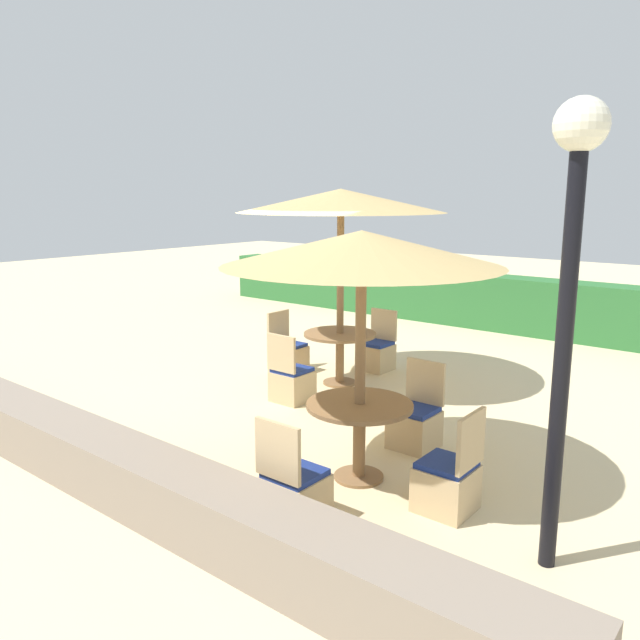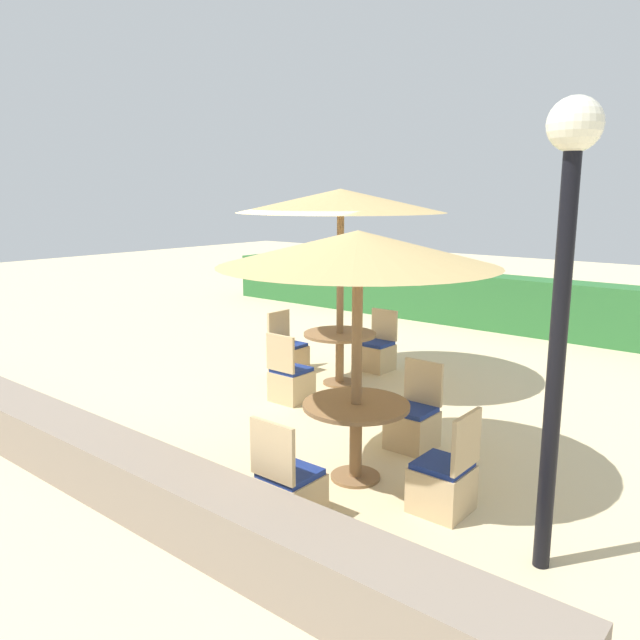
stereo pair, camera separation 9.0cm
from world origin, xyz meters
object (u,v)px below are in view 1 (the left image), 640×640
(patio_chair_front_right_east, at_px, (448,482))
(patio_chair_center_west, at_px, (288,355))
(parasol_center, at_px, (341,202))
(patio_chair_center_south, at_px, (291,382))
(parasol_front_right, at_px, (362,249))
(patio_chair_front_right_south, at_px, (294,492))
(lamp_post, at_px, (571,247))
(patio_chair_center_north, at_px, (377,353))
(round_table_center, at_px, (340,344))
(patio_chair_front_right_north, at_px, (415,424))
(round_table_front_right, at_px, (359,420))

(patio_chair_front_right_east, bearing_deg, patio_chair_center_west, 59.19)
(parasol_center, height_order, patio_chair_center_south, parasol_center)
(patio_chair_center_south, bearing_deg, parasol_front_right, -32.98)
(patio_chair_front_right_south, distance_m, patio_chair_front_right_east, 1.33)
(lamp_post, bearing_deg, patio_chair_center_north, 137.54)
(round_table_center, xyz_separation_m, patio_chair_center_north, (0.01, 0.95, -0.32))
(parasol_front_right, xyz_separation_m, patio_chair_front_right_north, (0.03, 1.01, -1.95))
(parasol_front_right, xyz_separation_m, patio_chair_center_north, (-1.99, 3.28, -1.95))
(patio_chair_center_north, height_order, patio_chair_center_west, same)
(lamp_post, distance_m, patio_chair_front_right_south, 2.89)
(patio_chair_front_right_south, bearing_deg, parasol_center, 121.42)
(parasol_center, bearing_deg, lamp_post, -33.90)
(patio_chair_center_west, bearing_deg, parasol_front_right, 52.14)
(parasol_front_right, height_order, patio_chair_front_right_east, parasol_front_right)
(round_table_front_right, height_order, patio_chair_front_right_north, patio_chair_front_right_north)
(round_table_front_right, bearing_deg, patio_chair_center_north, 121.20)
(patio_chair_front_right_east, xyz_separation_m, parasol_center, (-2.95, 2.37, 2.33))
(parasol_center, bearing_deg, parasol_front_right, -49.51)
(parasol_center, distance_m, round_table_center, 2.01)
(patio_chair_front_right_north, bearing_deg, round_table_front_right, 88.17)
(lamp_post, bearing_deg, patio_chair_front_right_south, -159.19)
(lamp_post, relative_size, patio_chair_center_north, 3.57)
(patio_chair_front_right_north, bearing_deg, round_table_center, -33.24)
(round_table_front_right, xyz_separation_m, patio_chair_front_right_east, (0.96, -0.03, -0.33))
(lamp_post, distance_m, parasol_front_right, 1.94)
(round_table_front_right, bearing_deg, parasol_front_right, 0.00)
(lamp_post, distance_m, round_table_front_right, 2.62)
(patio_chair_front_right_north, distance_m, patio_chair_center_north, 3.04)
(lamp_post, bearing_deg, round_table_center, 146.10)
(patio_chair_front_right_east, distance_m, patio_chair_center_south, 3.28)
(parasol_front_right, relative_size, patio_chair_front_right_south, 2.76)
(parasol_front_right, xyz_separation_m, parasol_center, (-1.99, 2.33, 0.39))
(patio_chair_front_right_north, bearing_deg, parasol_front_right, 88.17)
(patio_chair_center_west, bearing_deg, round_table_center, 90.73)
(patio_chair_front_right_east, height_order, parasol_center, parasol_center)
(parasol_center, bearing_deg, patio_chair_center_west, -179.27)
(patio_chair_center_west, distance_m, patio_chair_center_south, 1.39)
(parasol_front_right, bearing_deg, round_table_center, 130.49)
(parasol_front_right, height_order, patio_chair_front_right_north, parasol_front_right)
(patio_chair_front_right_south, height_order, patio_chair_front_right_north, same)
(lamp_post, bearing_deg, patio_chair_center_west, 151.94)
(patio_chair_front_right_south, xyz_separation_m, patio_chair_front_right_east, (0.92, 0.97, 0.00))
(patio_chair_front_right_south, xyz_separation_m, round_table_center, (-2.04, 3.34, 0.32))
(parasol_center, bearing_deg, patio_chair_front_right_south, -58.58)
(patio_chair_center_south, bearing_deg, patio_chair_front_right_north, -8.48)
(patio_chair_front_right_south, xyz_separation_m, patio_chair_center_north, (-2.03, 4.28, 0.00))
(patio_chair_front_right_north, height_order, patio_chair_center_south, same)
(lamp_post, height_order, parasol_center, lamp_post)
(patio_chair_center_south, bearing_deg, patio_chair_front_right_south, -48.22)
(patio_chair_center_west, bearing_deg, patio_chair_front_right_east, 59.19)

